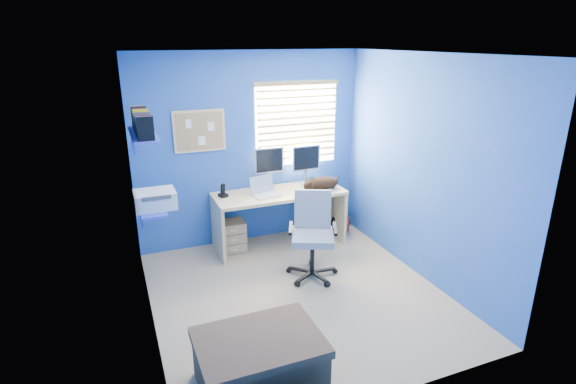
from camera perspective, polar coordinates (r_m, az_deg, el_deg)
name	(u,v)px	position (r m, az deg, el deg)	size (l,w,h in m)	color
floor	(298,294)	(4.99, 1.22, -12.88)	(3.00, 3.20, 0.00)	tan
ceiling	(299,54)	(4.24, 1.47, 17.16)	(3.00, 3.20, 0.00)	white
wall_back	(250,150)	(5.91, -4.82, 5.36)	(3.00, 0.01, 2.50)	#1D5BAD
wall_front	(391,253)	(3.16, 12.94, -7.52)	(3.00, 0.01, 2.50)	#1D5BAD
wall_left	(141,205)	(4.13, -18.15, -1.57)	(0.01, 3.20, 2.50)	#1D5BAD
wall_right	(422,169)	(5.21, 16.69, 2.77)	(0.01, 3.20, 2.50)	#1D5BAD
desk	(279,218)	(5.95, -1.10, -3.38)	(1.70, 0.65, 0.74)	#DEB67D
laptop	(266,187)	(5.66, -2.77, 0.58)	(0.33, 0.26, 0.22)	silver
monitor_left	(269,167)	(5.96, -2.47, 3.16)	(0.40, 0.12, 0.54)	silver
monitor_right	(305,165)	(6.08, 2.22, 3.47)	(0.40, 0.12, 0.54)	silver
phone	(223,190)	(5.68, -8.27, 0.21)	(0.09, 0.11, 0.17)	black
mug	(313,181)	(6.10, 3.14, 1.35)	(0.10, 0.09, 0.10)	#2C746C
cd_spindle	(323,180)	(6.21, 4.53, 1.50)	(0.13, 0.13, 0.07)	silver
cat	(322,183)	(5.93, 4.34, 1.14)	(0.47, 0.24, 0.17)	black
tower_pc	(315,220)	(6.28, 3.40, -3.62)	(0.19, 0.44, 0.45)	beige
drawer_boxes	(231,236)	(5.89, -7.24, -5.55)	(0.35, 0.28, 0.41)	tan
yellow_book	(311,234)	(6.10, 2.99, -5.39)	(0.03, 0.17, 0.24)	yellow
backpack	(341,223)	(6.38, 6.69, -3.87)	(0.29, 0.22, 0.34)	black
bed_corner	(259,362)	(3.77, -3.65, -20.79)	(0.93, 0.66, 0.45)	brown
office_chair	(312,246)	(5.21, 3.11, -6.83)	(0.75, 0.75, 0.98)	black
window_blinds	(297,124)	(6.03, 1.16, 8.63)	(1.15, 0.05, 1.10)	white
corkboard	(199,131)	(5.67, -11.18, 7.61)	(0.64, 0.02, 0.52)	#DEB67D
wall_shelves	(148,162)	(4.81, -17.37, 3.64)	(0.42, 0.90, 1.05)	blue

